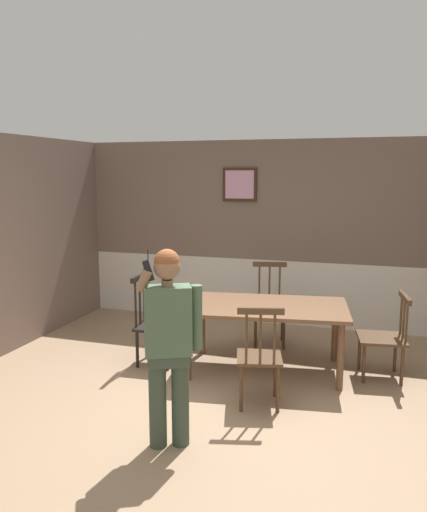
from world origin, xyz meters
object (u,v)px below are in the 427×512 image
Objects in this scene: dining_table at (265,312)px; person_figure at (169,338)px; chair_at_table_head at (154,323)px; chair_near_window at (259,357)px; chair_opposite_corner at (385,336)px; chair_by_doorway at (269,307)px.

dining_table is 1.85m from person_figure.
chair_near_window is at bearing 58.28° from chair_at_table_head.
chair_near_window is 1.55m from chair_opposite_corner.
chair_by_doorway reaches higher than chair_opposite_corner.
person_figure reaches higher than dining_table.
chair_by_doorway is 1.56m from chair_opposite_corner.
person_figure is at bearing -102.60° from dining_table.
chair_at_table_head is (-1.26, -0.18, -0.18)m from dining_table.
chair_by_doorway reaches higher than dining_table.
chair_by_doorway reaches higher than chair_near_window.
dining_table is 1.18× the size of person_figure.
dining_table is at bearing 89.85° from chair_opposite_corner.
chair_near_window is 1.80m from chair_by_doorway.
person_figure reaches higher than chair_near_window.
chair_opposite_corner is at bearing 93.41° from chair_at_table_head.
chair_at_table_head is at bearing -172.05° from dining_table.
dining_table is 1.29m from chair_opposite_corner.
chair_opposite_corner is (2.52, 0.35, -0.03)m from chair_at_table_head.
dining_table is at bearing 93.35° from chair_at_table_head.
chair_at_table_head is 1.87m from person_figure.
chair_by_doorway is 1.55m from chair_at_table_head.
chair_near_window is (0.13, -0.89, -0.18)m from dining_table.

